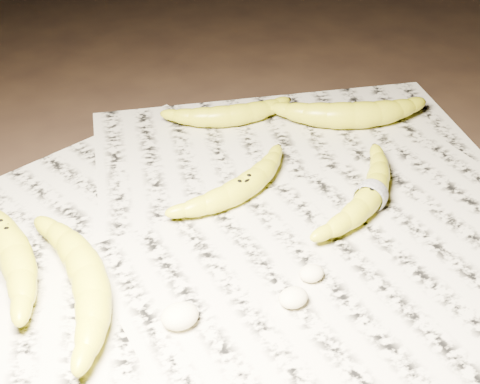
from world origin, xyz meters
name	(u,v)px	position (x,y,z in m)	size (l,w,h in m)	color
ground	(242,252)	(0.00, 0.00, 0.00)	(3.00, 3.00, 0.00)	black
newspaper_patch	(219,242)	(-0.02, 0.03, 0.00)	(0.90, 0.70, 0.01)	beige
banana_left_a	(4,236)	(-0.25, 0.12, 0.03)	(0.24, 0.07, 0.04)	yellow
banana_left_b	(88,276)	(-0.18, 0.01, 0.03)	(0.21, 0.07, 0.04)	yellow
banana_center	(243,185)	(0.05, 0.09, 0.02)	(0.18, 0.05, 0.03)	yellow
banana_taped	(371,193)	(0.18, 0.01, 0.02)	(0.20, 0.05, 0.03)	yellow
banana_upper_a	(229,113)	(0.11, 0.27, 0.02)	(0.17, 0.05, 0.03)	yellow
banana_upper_b	(353,113)	(0.28, 0.19, 0.03)	(0.20, 0.07, 0.04)	yellow
measuring_tape	(371,193)	(0.18, 0.01, 0.02)	(0.04, 0.04, 0.00)	white
flesh_chunk_a	(180,313)	(-0.11, -0.08, 0.02)	(0.04, 0.03, 0.02)	beige
flesh_chunk_b	(293,295)	(0.01, -0.10, 0.02)	(0.03, 0.03, 0.02)	beige
flesh_chunk_c	(312,271)	(0.05, -0.08, 0.02)	(0.03, 0.02, 0.02)	beige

